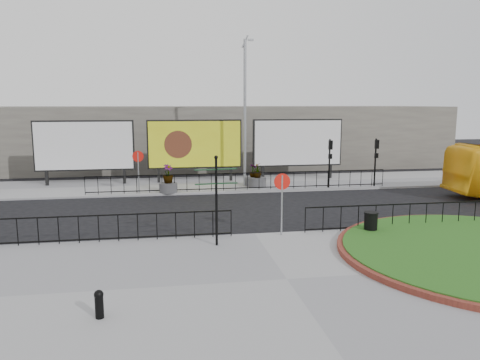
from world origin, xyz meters
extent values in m
plane|color=black|center=(0.00, 0.00, 0.00)|extent=(90.00, 90.00, 0.00)
cube|color=gray|center=(0.00, -5.00, 0.06)|extent=(30.00, 10.00, 0.12)
cube|color=gray|center=(0.00, 12.00, 0.06)|extent=(44.00, 6.00, 0.12)
cylinder|color=gray|center=(-5.00, 9.40, 1.32)|extent=(0.07, 0.07, 2.40)
cylinder|color=red|center=(-5.00, 9.40, 2.27)|extent=(0.64, 0.03, 0.64)
cylinder|color=white|center=(-5.00, 9.42, 2.27)|extent=(0.50, 0.03, 0.50)
cylinder|color=gray|center=(1.00, -0.40, 1.32)|extent=(0.07, 0.07, 2.40)
cylinder|color=red|center=(1.00, -0.40, 2.27)|extent=(0.64, 0.03, 0.64)
cylinder|color=white|center=(1.00, -0.38, 2.27)|extent=(0.50, 0.03, 0.50)
cube|color=black|center=(-10.90, 13.00, 0.62)|extent=(0.18, 0.18, 1.00)
cube|color=black|center=(-6.10, 13.00, 0.62)|extent=(0.18, 0.18, 1.00)
cube|color=black|center=(-8.50, 13.00, 2.62)|extent=(6.20, 0.25, 3.20)
cube|color=silver|center=(-8.50, 12.84, 2.62)|extent=(6.00, 0.06, 3.00)
cube|color=black|center=(-3.90, 13.00, 0.62)|extent=(0.18, 0.18, 1.00)
cube|color=black|center=(0.90, 13.00, 0.62)|extent=(0.18, 0.18, 1.00)
cube|color=black|center=(-1.50, 13.00, 2.62)|extent=(6.20, 0.25, 3.20)
cube|color=#D0DD1F|center=(-1.50, 12.84, 2.62)|extent=(6.00, 0.06, 3.00)
cube|color=black|center=(3.10, 13.00, 0.62)|extent=(0.18, 0.18, 1.00)
cube|color=black|center=(7.90, 13.00, 0.62)|extent=(0.18, 0.18, 1.00)
cube|color=black|center=(5.50, 13.00, 2.62)|extent=(6.20, 0.25, 3.20)
cube|color=silver|center=(5.50, 12.84, 2.62)|extent=(6.00, 0.06, 3.00)
cylinder|color=gray|center=(1.50, 11.00, 4.62)|extent=(0.18, 0.18, 9.00)
cylinder|color=gray|center=(1.50, 11.00, 8.97)|extent=(0.43, 0.10, 0.77)
cube|color=gray|center=(1.85, 11.00, 9.07)|extent=(0.35, 0.15, 0.12)
cylinder|color=black|center=(6.50, 9.40, 1.62)|extent=(0.10, 0.10, 3.00)
cube|color=black|center=(6.50, 9.28, 2.77)|extent=(0.22, 0.18, 0.55)
cube|color=black|center=(6.50, 9.28, 2.07)|extent=(0.20, 0.16, 0.30)
cylinder|color=black|center=(9.50, 9.40, 1.62)|extent=(0.10, 0.10, 3.00)
cube|color=black|center=(9.50, 9.28, 2.77)|extent=(0.22, 0.18, 0.55)
cube|color=black|center=(9.50, 9.28, 2.07)|extent=(0.20, 0.16, 0.30)
cube|color=slate|center=(0.00, 22.00, 2.50)|extent=(40.00, 10.00, 5.00)
cylinder|color=black|center=(-1.68, -1.31, 1.72)|extent=(0.09, 0.09, 3.21)
sphere|color=black|center=(-1.68, -1.31, 3.38)|extent=(0.14, 0.14, 0.14)
cube|color=black|center=(-2.08, -1.32, 2.94)|extent=(0.75, 0.15, 0.03)
cube|color=black|center=(-1.29, -1.25, 2.94)|extent=(0.76, 0.26, 0.03)
cube|color=black|center=(-2.08, -1.36, 2.43)|extent=(0.76, 0.23, 0.03)
cube|color=black|center=(-1.28, -1.31, 2.43)|extent=(0.75, 0.15, 0.03)
cylinder|color=black|center=(-5.16, -6.73, 0.41)|extent=(0.21, 0.21, 0.58)
sphere|color=black|center=(-5.16, -6.73, 0.72)|extent=(0.23, 0.23, 0.23)
cylinder|color=black|center=(4.50, -0.93, 0.55)|extent=(0.52, 0.52, 0.86)
cylinder|color=black|center=(4.50, -0.93, 1.01)|extent=(0.56, 0.56, 0.06)
cylinder|color=#4C4C4F|center=(-3.32, 9.40, 0.40)|extent=(1.06, 1.06, 0.55)
imported|color=#1E5316|center=(-3.32, 9.40, 1.22)|extent=(0.85, 0.85, 1.09)
cylinder|color=#4C4C4F|center=(2.00, 10.72, 0.38)|extent=(1.00, 1.00, 0.52)
imported|color=#1E5316|center=(2.00, 10.72, 1.08)|extent=(0.69, 0.69, 0.88)
cylinder|color=#4C4C4F|center=(2.20, 10.41, 0.40)|extent=(1.09, 1.09, 0.57)
imported|color=#1E5316|center=(2.20, 10.41, 1.15)|extent=(0.63, 0.63, 0.93)
camera|label=1|loc=(-3.51, -17.84, 5.30)|focal=35.00mm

